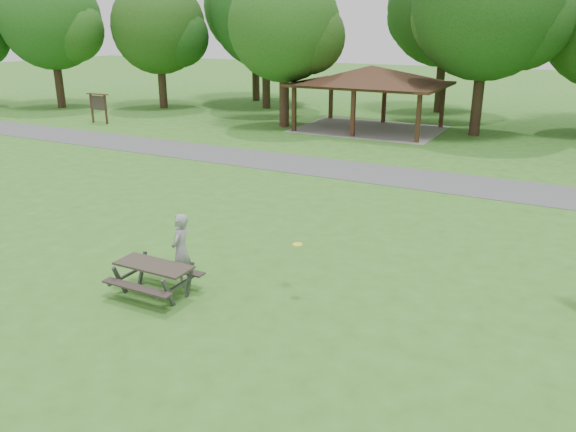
{
  "coord_description": "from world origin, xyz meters",
  "views": [
    {
      "loc": [
        7.44,
        -8.23,
        6.04
      ],
      "look_at": [
        1.0,
        4.0,
        1.3
      ],
      "focal_mm": 35.0,
      "sensor_mm": 36.0,
      "label": 1
    }
  ],
  "objects": [
    {
      "name": "pavilion",
      "position": [
        -4.0,
        24.0,
        3.06
      ],
      "size": [
        8.6,
        7.01,
        3.76
      ],
      "color": "#312012",
      "rests_on": "ground"
    },
    {
      "name": "tree_row_a",
      "position": [
        -27.91,
        22.03,
        6.15
      ],
      "size": [
        7.56,
        7.2,
        9.97
      ],
      "color": "black",
      "rests_on": "ground"
    },
    {
      "name": "ground",
      "position": [
        0.0,
        0.0,
        0.0
      ],
      "size": [
        160.0,
        160.0,
        0.0
      ],
      "primitive_type": "plane",
      "color": "#326F1F",
      "rests_on": "ground"
    },
    {
      "name": "tree_row_c",
      "position": [
        -13.9,
        29.03,
        6.54
      ],
      "size": [
        8.19,
        7.8,
        10.67
      ],
      "color": "black",
      "rests_on": "ground"
    },
    {
      "name": "frisbee_thrower",
      "position": [
        -0.63,
        1.58,
        0.91
      ],
      "size": [
        0.58,
        0.75,
        1.82
      ],
      "primitive_type": "imported",
      "rotation": [
        0.0,
        0.0,
        -1.32
      ],
      "color": "gray",
      "rests_on": "ground"
    },
    {
      "name": "tree_deep_a",
      "position": [
        -16.9,
        32.53,
        7.13
      ],
      "size": [
        8.4,
        8.0,
        11.38
      ],
      "color": "black",
      "rests_on": "ground"
    },
    {
      "name": "tree_row_b",
      "position": [
        -20.92,
        25.53,
        5.67
      ],
      "size": [
        7.14,
        6.8,
        9.28
      ],
      "color": "#312015",
      "rests_on": "ground"
    },
    {
      "name": "notice_board",
      "position": [
        -20.0,
        18.0,
        1.31
      ],
      "size": [
        1.6,
        0.3,
        1.88
      ],
      "color": "#3D2316",
      "rests_on": "ground"
    },
    {
      "name": "frisbee_in_flight",
      "position": [
        2.02,
        2.53,
        1.21
      ],
      "size": [
        0.28,
        0.28,
        0.02
      ],
      "color": "yellow",
      "rests_on": "ground"
    },
    {
      "name": "tree_deep_b",
      "position": [
        -1.9,
        33.03,
        6.89
      ],
      "size": [
        8.4,
        8.0,
        11.13
      ],
      "color": "black",
      "rests_on": "ground"
    },
    {
      "name": "tree_row_d",
      "position": [
        -8.92,
        22.53,
        5.77
      ],
      "size": [
        6.93,
        6.6,
        9.27
      ],
      "color": "#332016",
      "rests_on": "ground"
    },
    {
      "name": "picnic_table_middle",
      "position": [
        -0.86,
        0.84,
        0.59
      ],
      "size": [
        1.86,
        1.52,
        0.8
      ],
      "color": "#302922",
      "rests_on": "ground"
    },
    {
      "name": "tree_row_e",
      "position": [
        2.1,
        25.03,
        6.78
      ],
      "size": [
        8.4,
        8.0,
        11.02
      ],
      "color": "black",
      "rests_on": "ground"
    },
    {
      "name": "asphalt_path",
      "position": [
        0.0,
        14.0,
        0.01
      ],
      "size": [
        120.0,
        3.2,
        0.02
      ],
      "primitive_type": "cube",
      "color": "#4E4E51",
      "rests_on": "ground"
    }
  ]
}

